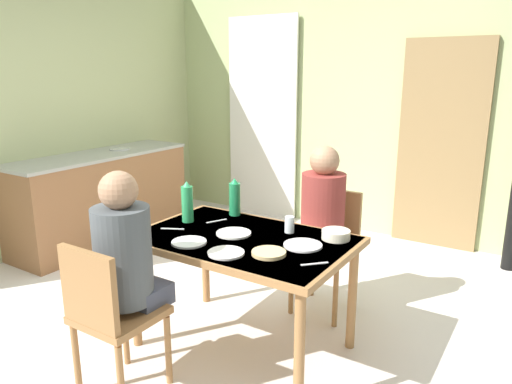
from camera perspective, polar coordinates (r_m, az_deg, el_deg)
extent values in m
plane|color=silver|center=(3.51, -6.73, -14.89)|extent=(6.56, 6.56, 0.00)
cube|color=#ABB87E|center=(5.26, 10.73, 10.42)|extent=(4.64, 0.10, 2.73)
cube|color=#AEB683|center=(5.15, -22.30, 9.53)|extent=(0.10, 3.78, 2.73)
cube|color=olive|center=(4.93, 21.17, 5.17)|extent=(0.80, 0.05, 2.00)
cube|color=white|center=(5.64, 0.73, 8.69)|extent=(0.90, 0.03, 2.30)
cube|color=brown|center=(5.12, -17.94, -0.73)|extent=(0.60, 1.87, 0.87)
cube|color=#9E9E99|center=(5.02, -18.33, 4.23)|extent=(0.61, 1.91, 0.03)
cylinder|color=#B7B7BC|center=(5.20, -15.96, 4.95)|extent=(0.21, 0.21, 0.01)
cube|color=#9A6A3D|center=(2.89, -1.61, -5.81)|extent=(1.30, 0.84, 0.04)
cube|color=beige|center=(2.89, -1.61, -5.46)|extent=(1.24, 0.81, 0.00)
cylinder|color=#9A6A3D|center=(3.14, -14.26, -11.80)|extent=(0.06, 0.06, 0.69)
cylinder|color=#9A6A3D|center=(2.52, 5.19, -18.48)|extent=(0.06, 0.06, 0.69)
cylinder|color=#9A6A3D|center=(3.61, -6.06, -7.88)|extent=(0.06, 0.06, 0.69)
cylinder|color=#9A6A3D|center=(3.08, 11.41, -12.18)|extent=(0.06, 0.06, 0.69)
cube|color=#9A6A3D|center=(2.71, -15.91, -13.89)|extent=(0.40, 0.40, 0.04)
cube|color=#9A6A3D|center=(2.52, -19.34, -11.11)|extent=(0.38, 0.04, 0.42)
cylinder|color=#9A6A3D|center=(3.04, -15.33, -15.84)|extent=(0.04, 0.04, 0.41)
cylinder|color=#9A6A3D|center=(2.83, -10.44, -18.04)|extent=(0.04, 0.04, 0.41)
cylinder|color=#9A6A3D|center=(2.86, -20.61, -18.35)|extent=(0.04, 0.04, 0.41)
cylinder|color=#9A6A3D|center=(2.63, -15.81, -21.06)|extent=(0.04, 0.04, 0.41)
cube|color=#9A6A3D|center=(3.46, 8.14, -7.10)|extent=(0.40, 0.40, 0.04)
cube|color=#9A6A3D|center=(3.55, 9.48, -3.02)|extent=(0.38, 0.04, 0.42)
cylinder|color=#9A6A3D|center=(3.36, 9.44, -12.45)|extent=(0.04, 0.04, 0.41)
cylinder|color=#9A6A3D|center=(3.49, 4.21, -11.22)|extent=(0.04, 0.04, 0.41)
cylinder|color=#9A6A3D|center=(3.64, 11.61, -10.32)|extent=(0.04, 0.04, 0.41)
cylinder|color=#9A6A3D|center=(3.76, 6.72, -9.28)|extent=(0.04, 0.04, 0.41)
cube|color=#42475B|center=(2.78, -13.49, -11.61)|extent=(0.30, 0.22, 0.12)
cylinder|color=#4C5156|center=(2.61, -15.57, -7.28)|extent=(0.30, 0.30, 0.52)
sphere|color=#A87A5B|center=(2.50, -16.11, 0.19)|extent=(0.20, 0.20, 0.20)
cube|color=maroon|center=(3.30, 7.00, -7.01)|extent=(0.30, 0.22, 0.12)
cylinder|color=maroon|center=(3.31, 7.97, -2.22)|extent=(0.30, 0.30, 0.52)
sphere|color=#A87A5B|center=(3.23, 8.19, 3.74)|extent=(0.20, 0.20, 0.20)
cylinder|color=#2A9B56|center=(3.18, -8.19, -1.43)|extent=(0.08, 0.08, 0.24)
cone|color=#2D8E56|center=(3.14, -8.28, 0.98)|extent=(0.05, 0.05, 0.04)
cylinder|color=#1D7D48|center=(3.29, -2.56, -0.87)|extent=(0.08, 0.08, 0.23)
cone|color=#1B884B|center=(3.26, -2.58, 1.35)|extent=(0.05, 0.05, 0.03)
cylinder|color=beige|center=(2.89, 9.51, -5.03)|extent=(0.17, 0.17, 0.05)
cylinder|color=white|center=(2.76, 5.61, -6.33)|extent=(0.22, 0.22, 0.01)
cylinder|color=white|center=(2.64, -3.61, -7.25)|extent=(0.20, 0.20, 0.01)
cylinder|color=white|center=(2.82, -7.99, -5.95)|extent=(0.20, 0.20, 0.01)
cylinder|color=white|center=(2.94, -2.69, -4.93)|extent=(0.21, 0.21, 0.01)
cylinder|color=silver|center=(2.96, 4.01, -3.90)|extent=(0.06, 0.06, 0.10)
cylinder|color=#DBB77A|center=(2.63, 1.54, -7.27)|extent=(0.19, 0.19, 0.02)
cube|color=silver|center=(3.08, -9.93, -4.35)|extent=(0.14, 0.08, 0.00)
cube|color=silver|center=(2.52, 7.00, -8.50)|extent=(0.11, 0.12, 0.00)
cube|color=silver|center=(3.19, -4.71, -3.47)|extent=(0.08, 0.14, 0.00)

